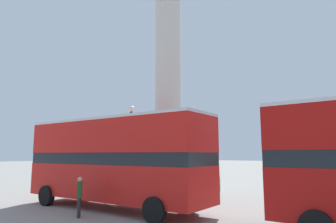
% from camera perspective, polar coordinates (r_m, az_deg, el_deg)
% --- Properties ---
extents(ground_plane, '(200.00, 200.00, 0.00)m').
position_cam_1_polar(ground_plane, '(21.63, 0.00, -15.03)').
color(ground_plane, gray).
extents(monument_column, '(5.36, 5.36, 21.57)m').
position_cam_1_polar(monument_column, '(22.05, 0.00, 4.97)').
color(monument_column, beige).
rests_on(monument_column, ground_plane).
extents(bus_b, '(10.12, 3.27, 4.32)m').
position_cam_1_polar(bus_b, '(15.06, -10.19, -8.81)').
color(bus_b, red).
rests_on(bus_b, ground_plane).
extents(street_lamp, '(0.40, 0.40, 5.73)m').
position_cam_1_polar(street_lamp, '(19.53, -7.14, -6.64)').
color(street_lamp, black).
rests_on(street_lamp, ground_plane).
extents(pedestrian_near_lamp, '(0.44, 0.41, 1.65)m').
position_cam_1_polar(pedestrian_near_lamp, '(13.53, -16.51, -14.96)').
color(pedestrian_near_lamp, '#28282D').
rests_on(pedestrian_near_lamp, ground_plane).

